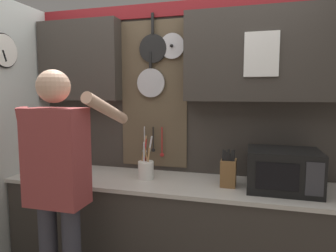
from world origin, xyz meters
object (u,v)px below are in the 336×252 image
at_px(knife_block, 228,172).
at_px(utensil_crock, 146,168).
at_px(microwave, 283,170).
at_px(person, 58,177).

height_order(knife_block, utensil_crock, utensil_crock).
xyz_separation_m(microwave, utensil_crock, (-1.02, 0.00, -0.06)).
bearing_deg(utensil_crock, microwave, -0.14).
height_order(knife_block, person, person).
bearing_deg(knife_block, person, -151.88).
height_order(microwave, person, person).
bearing_deg(person, knife_block, 28.12).
xyz_separation_m(microwave, knife_block, (-0.38, 0.00, -0.04)).
xyz_separation_m(microwave, person, (-1.43, -0.56, -0.00)).
bearing_deg(utensil_crock, person, -125.53).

